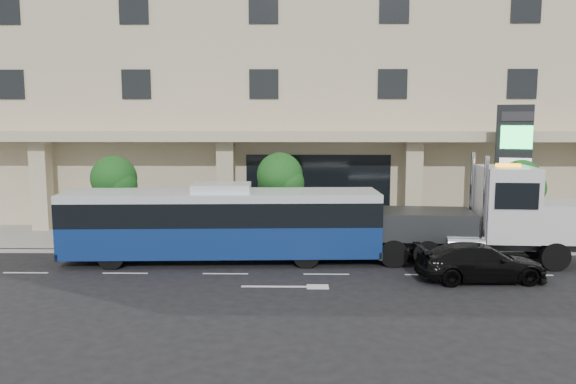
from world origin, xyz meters
name	(u,v)px	position (x,y,z in m)	size (l,w,h in m)	color
ground	(325,265)	(0.00, 0.00, 0.00)	(120.00, 120.00, 0.00)	black
sidewalk	(320,238)	(0.00, 5.00, 0.07)	(120.00, 6.00, 0.15)	gray
curb	(322,252)	(0.00, 2.00, 0.07)	(120.00, 0.30, 0.15)	gray
convention_center	(315,61)	(0.00, 15.42, 9.97)	(60.00, 17.60, 20.00)	#C4B793
tree_left	(114,182)	(-9.97, 3.59, 3.11)	(2.27, 2.20, 4.22)	#422B19
tree_mid	(280,179)	(-1.97, 3.59, 3.26)	(2.28, 2.20, 4.38)	#422B19
tree_right	(522,184)	(9.53, 3.59, 3.04)	(2.10, 2.00, 4.04)	#422B19
city_bus	(222,222)	(-4.38, 0.48, 1.72)	(13.44, 3.39, 3.38)	black
tow_truck	(484,218)	(6.75, 0.49, 1.91)	(10.24, 3.12, 4.65)	#2D3033
black_sedan	(480,262)	(5.80, -2.23, 0.70)	(1.97, 4.84, 1.41)	black
signage_pylon	(512,173)	(9.32, 4.29, 3.52)	(1.75, 1.06, 6.64)	black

